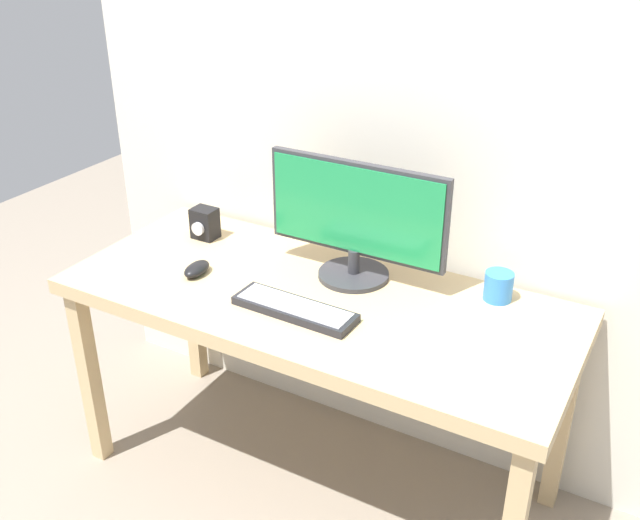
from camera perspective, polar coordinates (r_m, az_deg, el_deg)
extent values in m
plane|color=gray|center=(2.64, -0.29, -16.60)|extent=(6.00, 6.00, 0.00)
cube|color=silver|center=(2.26, 4.60, 18.84)|extent=(2.18, 0.04, 3.00)
cube|color=tan|center=(2.21, -0.33, -3.25)|extent=(1.56, 0.67, 0.05)
cube|color=tan|center=(2.62, -17.63, -8.74)|extent=(0.05, 0.05, 0.68)
cube|color=tan|center=(2.96, -9.90, -3.36)|extent=(0.05, 0.05, 0.68)
cube|color=tan|center=(2.45, 18.49, -11.82)|extent=(0.05, 0.05, 0.68)
cylinder|color=#333338|center=(2.29, 2.64, -1.15)|extent=(0.22, 0.22, 0.02)
cylinder|color=#333338|center=(2.27, 2.67, -0.12)|extent=(0.04, 0.04, 0.08)
cube|color=#333338|center=(2.20, 2.91, 4.04)|extent=(0.59, 0.02, 0.30)
cube|color=#1E8C4C|center=(2.19, 2.74, 3.92)|extent=(0.56, 0.01, 0.27)
cube|color=#232328|center=(2.10, -2.04, -3.86)|extent=(0.38, 0.12, 0.02)
cube|color=silver|center=(2.09, -2.05, -3.54)|extent=(0.35, 0.10, 0.00)
ellipsoid|color=black|center=(2.33, -9.64, -0.69)|extent=(0.07, 0.11, 0.04)
cube|color=black|center=(2.56, -9.02, 2.87)|extent=(0.08, 0.07, 0.11)
cylinder|color=silver|center=(2.53, -9.56, 2.43)|extent=(0.05, 0.01, 0.05)
cylinder|color=#337FD8|center=(2.21, 13.82, -2.01)|extent=(0.09, 0.09, 0.09)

